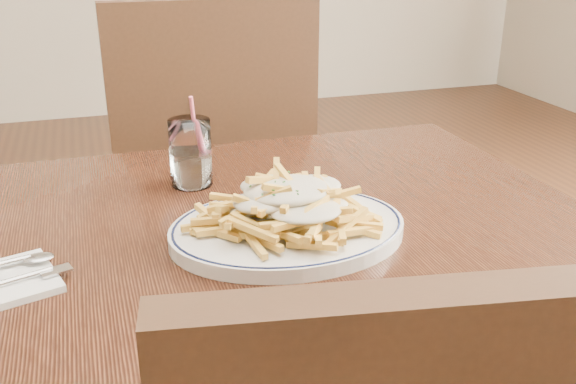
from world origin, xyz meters
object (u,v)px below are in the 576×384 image
object	(u,v)px
table	(210,278)
loaded_fries	(288,198)
fries_plate	(288,229)
water_glass	(191,157)
chair_far	(210,175)

from	to	relation	value
table	loaded_fries	distance (m)	0.18
fries_plate	water_glass	bearing A→B (deg)	111.31
chair_far	loaded_fries	bearing A→B (deg)	-91.66
table	fries_plate	xyz separation A→B (m)	(0.11, -0.05, 0.09)
fries_plate	water_glass	distance (m)	0.27
chair_far	loaded_fries	xyz separation A→B (m)	(-0.02, -0.72, 0.23)
table	water_glass	size ratio (longest dim) A/B	7.63
loaded_fries	fries_plate	bearing A→B (deg)	90.00
water_glass	fries_plate	bearing A→B (deg)	-68.69
table	loaded_fries	bearing A→B (deg)	-26.22
table	fries_plate	size ratio (longest dim) A/B	3.26
fries_plate	loaded_fries	distance (m)	0.05
fries_plate	loaded_fries	size ratio (longest dim) A/B	1.55
chair_far	water_glass	world-z (taller)	chair_far
fries_plate	table	bearing A→B (deg)	153.78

